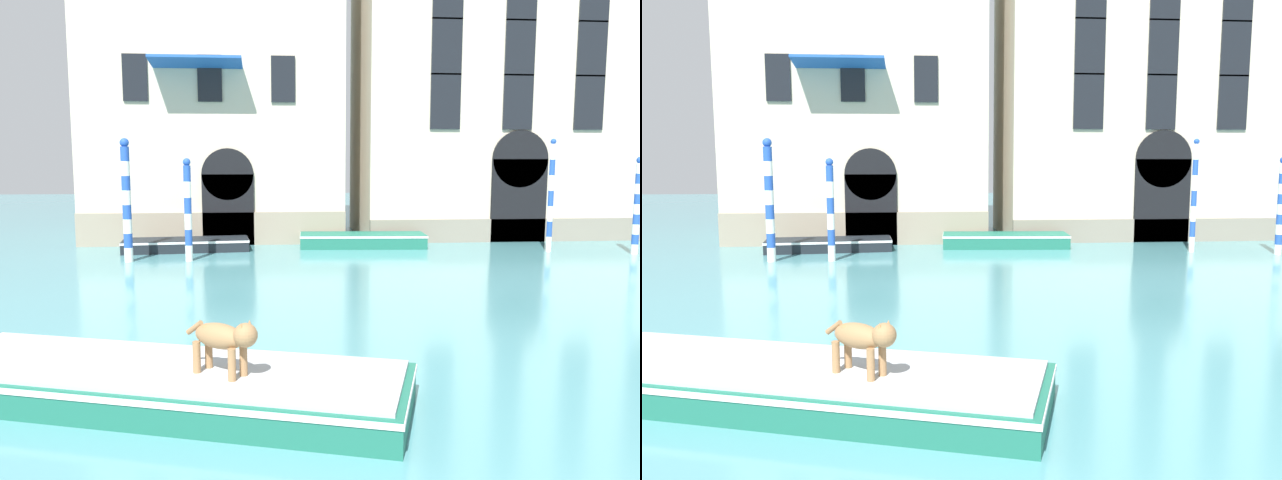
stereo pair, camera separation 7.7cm
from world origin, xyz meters
The scene contains 10 objects.
palazzo_left centered at (-1.69, 26.08, 9.64)m, with size 10.40×7.40×19.33m.
palazzo_right centered at (11.87, 26.08, 6.14)m, with size 14.73×6.13×12.32m.
boat_foreground centered at (-1.11, 7.13, 0.28)m, with size 7.22×4.09×0.52m.
dog_on_deck centered at (-0.21, 6.65, 1.03)m, with size 1.00×0.80×0.78m.
boat_moored_near_palazzo centered at (-2.56, 21.65, 0.24)m, with size 4.66×1.97×0.44m.
boat_moored_far centered at (4.04, 22.03, 0.28)m, with size 4.87×1.85×0.52m.
mooring_pole_0 centered at (-4.14, 19.32, 2.03)m, with size 0.29×0.29×4.02m.
mooring_pole_2 centered at (-2.18, 19.29, 1.71)m, with size 0.25×0.25×3.38m.
mooring_pole_3 centered at (13.38, 19.40, 1.74)m, with size 0.25×0.25×3.44m.
mooring_pole_5 centered at (10.61, 20.25, 2.05)m, with size 0.20×0.20×4.07m.
Camera 2 is at (0.43, -1.39, 3.36)m, focal length 35.00 mm.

